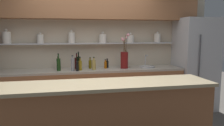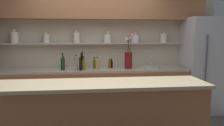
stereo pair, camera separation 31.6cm
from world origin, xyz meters
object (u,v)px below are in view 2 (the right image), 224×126
object	(u,v)px
bottle_sauce_4	(111,64)
bottle_wine_6	(81,62)
refrigerator	(203,65)
bottle_spirit_10	(76,64)
sink_fixture	(152,67)
bottle_sauce_3	(109,64)
bottle_sauce_1	(81,66)
bottle_wine_8	(82,62)
bottle_oil_5	(84,65)
bottle_wine_0	(63,64)
bottle_oil_2	(94,64)
bottle_spirit_7	(97,64)
flower_vase	(128,58)
bottle_spirit_9	(63,63)

from	to	relation	value
bottle_sauce_4	bottle_wine_6	bearing A→B (deg)	178.18
refrigerator	bottle_wine_6	size ratio (longest dim) A/B	6.20
bottle_wine_6	bottle_spirit_10	distance (m)	0.25
sink_fixture	bottle_sauce_3	distance (m)	0.87
bottle_sauce_1	bottle_wine_8	bearing A→B (deg)	77.66
sink_fixture	bottle_oil_5	xyz separation A→B (m)	(-1.37, -0.12, 0.07)
bottle_sauce_3	bottle_wine_8	size ratio (longest dim) A/B	0.53
bottle_wine_0	bottle_oil_5	world-z (taller)	bottle_wine_0
sink_fixture	bottle_oil_5	world-z (taller)	sink_fixture
bottle_sauce_3	bottle_oil_5	world-z (taller)	bottle_oil_5
bottle_wine_0	bottle_sauce_4	world-z (taller)	bottle_wine_0
sink_fixture	bottle_oil_2	world-z (taller)	sink_fixture
bottle_wine_8	bottle_sauce_4	bearing A→B (deg)	10.66
bottle_sauce_4	bottle_spirit_7	bearing A→B (deg)	-148.24
bottle_sauce_3	bottle_spirit_7	distance (m)	0.27
flower_vase	bottle_spirit_7	size ratio (longest dim) A/B	2.81
bottle_spirit_7	bottle_sauce_4	bearing A→B (deg)	31.76
sink_fixture	bottle_spirit_10	xyz separation A→B (m)	(-1.51, -0.15, 0.10)
bottle_wine_0	bottle_sauce_3	bearing A→B (deg)	6.91
bottle_oil_2	bottle_sauce_4	bearing A→B (deg)	1.67
bottle_spirit_9	bottle_spirit_10	distance (m)	0.40
flower_vase	refrigerator	bearing A→B (deg)	0.19
sink_fixture	bottle_sauce_4	bearing A→B (deg)	174.95
bottle_sauce_1	bottle_spirit_7	world-z (taller)	bottle_spirit_7
bottle_spirit_9	bottle_sauce_3	bearing A→B (deg)	-8.68
bottle_sauce_1	bottle_spirit_7	distance (m)	0.33
bottle_spirit_9	bottle_wine_0	bearing A→B (deg)	-86.34
bottle_wine_6	bottle_spirit_9	bearing A→B (deg)	170.30
bottle_spirit_7	bottle_spirit_10	distance (m)	0.40
bottle_sauce_3	bottle_wine_6	size ratio (longest dim) A/B	0.59
bottle_oil_2	bottle_spirit_7	world-z (taller)	bottle_spirit_7
bottle_sauce_4	bottle_wine_6	size ratio (longest dim) A/B	0.61
bottle_sauce_4	bottle_spirit_10	bearing A→B (deg)	-162.48
bottle_sauce_3	bottle_wine_6	distance (m)	0.57
bottle_wine_0	bottle_wine_6	world-z (taller)	bottle_wine_0
bottle_spirit_7	bottle_wine_8	distance (m)	0.30
bottle_wine_0	bottle_sauce_1	world-z (taller)	bottle_wine_0
refrigerator	bottle_wine_8	world-z (taller)	refrigerator
bottle_wine_6	bottle_sauce_3	bearing A→B (deg)	-8.03
bottle_sauce_1	bottle_oil_2	distance (m)	0.36
bottle_wine_0	bottle_sauce_3	xyz separation A→B (m)	(0.90, 0.11, -0.05)
bottle_sauce_3	bottle_sauce_4	size ratio (longest dim) A/B	0.97
bottle_sauce_3	sink_fixture	bearing A→B (deg)	-0.85
flower_vase	bottle_spirit_9	xyz separation A→B (m)	(-1.28, 0.21, -0.10)
bottle_wine_8	bottle_sauce_3	bearing A→B (deg)	5.28
bottle_sauce_4	bottle_spirit_9	distance (m)	0.97
bottle_sauce_3	bottle_spirit_7	size ratio (longest dim) A/B	0.75
bottle_spirit_7	bottle_spirit_10	size ratio (longest dim) A/B	0.85
refrigerator	bottle_sauce_3	distance (m)	1.93
flower_vase	bottle_oil_2	world-z (taller)	flower_vase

